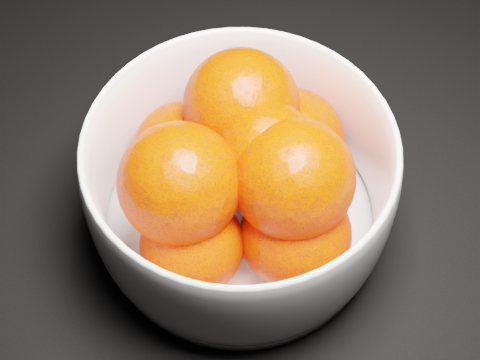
# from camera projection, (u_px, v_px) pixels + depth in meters

# --- Properties ---
(ground) EXTENTS (3.00, 3.00, 0.00)m
(ground) POSITION_uv_depth(u_px,v_px,m) (320.00, 36.00, 0.68)
(ground) COLOR black
(ground) RESTS_ON ground
(bowl) EXTENTS (0.23, 0.23, 0.11)m
(bowl) POSITION_uv_depth(u_px,v_px,m) (240.00, 184.00, 0.51)
(bowl) COLOR white
(bowl) RESTS_ON ground
(orange_pile) EXTENTS (0.18, 0.19, 0.13)m
(orange_pile) POSITION_uv_depth(u_px,v_px,m) (246.00, 170.00, 0.49)
(orange_pile) COLOR #FF2800
(orange_pile) RESTS_ON bowl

